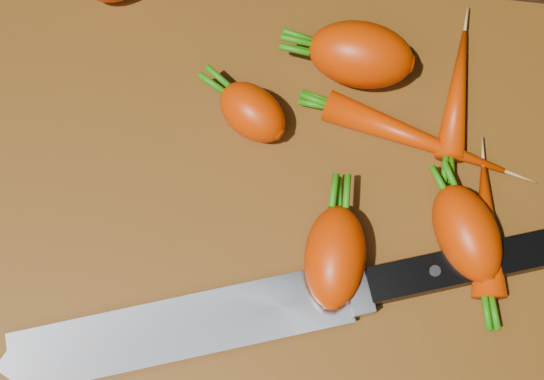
# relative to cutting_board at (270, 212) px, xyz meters

# --- Properties ---
(ground) EXTENTS (2.00, 2.00, 0.01)m
(ground) POSITION_rel_cutting_board_xyz_m (0.00, 0.00, -0.01)
(ground) COLOR black
(cutting_board) EXTENTS (0.50, 0.40, 0.01)m
(cutting_board) POSITION_rel_cutting_board_xyz_m (0.00, 0.00, 0.00)
(cutting_board) COLOR brown
(cutting_board) RESTS_ON ground
(carrot_0) EXTENTS (0.07, 0.06, 0.04)m
(carrot_0) POSITION_rel_cutting_board_xyz_m (-0.02, 0.07, 0.03)
(carrot_0) COLOR #D33300
(carrot_0) RESTS_ON cutting_board
(carrot_1) EXTENTS (0.04, 0.07, 0.04)m
(carrot_1) POSITION_rel_cutting_board_xyz_m (0.05, -0.03, 0.03)
(carrot_1) COLOR #D33300
(carrot_1) RESTS_ON cutting_board
(carrot_2) EXTENTS (0.08, 0.06, 0.05)m
(carrot_2) POSITION_rel_cutting_board_xyz_m (0.05, 0.12, 0.03)
(carrot_2) COLOR #D33300
(carrot_2) RESTS_ON cutting_board
(carrot_4) EXTENTS (0.07, 0.08, 0.04)m
(carrot_4) POSITION_rel_cutting_board_xyz_m (0.14, -0.01, 0.03)
(carrot_4) COLOR #D33300
(carrot_4) RESTS_ON cutting_board
(carrot_5) EXTENTS (0.03, 0.11, 0.02)m
(carrot_5) POSITION_rel_cutting_board_xyz_m (0.13, 0.11, 0.02)
(carrot_5) COLOR #D33300
(carrot_5) RESTS_ON cutting_board
(carrot_6) EXTENTS (0.14, 0.06, 0.02)m
(carrot_6) POSITION_rel_cutting_board_xyz_m (0.10, 0.07, 0.02)
(carrot_6) COLOR #D33300
(carrot_6) RESTS_ON cutting_board
(carrot_7) EXTENTS (0.03, 0.10, 0.03)m
(carrot_7) POSITION_rel_cutting_board_xyz_m (0.16, 0.00, 0.02)
(carrot_7) COLOR #D33300
(carrot_7) RESTS_ON cutting_board
(knife) EXTENTS (0.38, 0.16, 0.02)m
(knife) POSITION_rel_cutting_board_xyz_m (-0.03, -0.09, 0.02)
(knife) COLOR gray
(knife) RESTS_ON cutting_board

